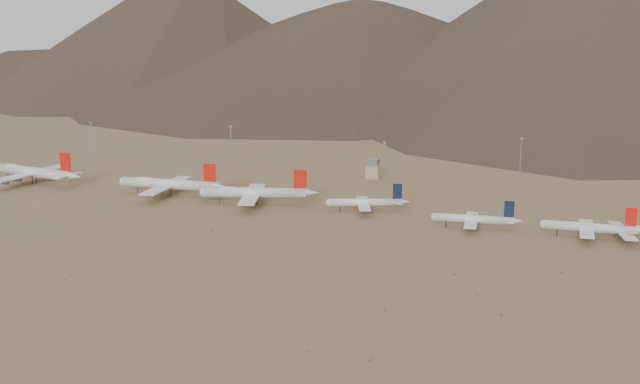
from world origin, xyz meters
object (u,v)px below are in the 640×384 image
at_px(widebody_east, 255,193).
at_px(narrowbody_b, 475,219).
at_px(widebody_west, 32,172).
at_px(control_tower, 374,170).
at_px(narrowbody_a, 367,202).
at_px(widebody_centre, 169,184).

height_order(widebody_east, narrowbody_b, widebody_east).
height_order(widebody_west, control_tower, widebody_west).
height_order(widebody_west, narrowbody_b, widebody_west).
bearing_deg(narrowbody_a, narrowbody_b, -34.41).
bearing_deg(control_tower, narrowbody_a, -75.58).
bearing_deg(widebody_east, widebody_centre, 160.06).
height_order(widebody_west, widebody_centre, widebody_west).
relative_size(widebody_centre, narrowbody_a, 1.56).
distance_m(widebody_east, narrowbody_b, 117.46).
xyz_separation_m(widebody_centre, widebody_east, (53.41, -2.24, -0.10)).
bearing_deg(widebody_centre, control_tower, 36.78).
distance_m(widebody_east, control_tower, 95.18).
bearing_deg(widebody_east, control_tower, 48.13).
bearing_deg(narrowbody_b, control_tower, 122.22).
distance_m(widebody_centre, control_tower, 125.36).
bearing_deg(narrowbody_a, control_tower, 83.47).
height_order(widebody_centre, control_tower, widebody_centre).
bearing_deg(narrowbody_b, narrowbody_a, 158.87).
distance_m(widebody_east, narrowbody_a, 60.12).
xyz_separation_m(widebody_east, control_tower, (39.21, 86.71, -1.20)).
bearing_deg(widebody_east, narrowbody_a, -10.72).
relative_size(widebody_west, widebody_centre, 1.08).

